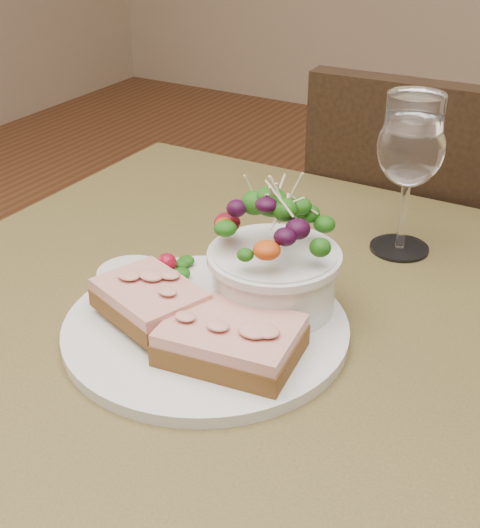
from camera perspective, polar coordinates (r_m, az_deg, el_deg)
The scene contains 9 objects.
cafe_table at distance 0.80m, azimuth 0.70°, elevation -10.98°, with size 0.80×0.80×0.75m.
chair_far at distance 1.45m, azimuth 15.02°, elevation -9.03°, with size 0.44×0.44×0.90m.
dinner_plate at distance 0.72m, azimuth -2.66°, elevation -4.99°, with size 0.28×0.28×0.01m, color silver.
sandwich_front at distance 0.67m, azimuth -0.71°, elevation -5.91°, with size 0.13×0.10×0.03m.
sandwich_back at distance 0.72m, azimuth -7.01°, elevation -2.78°, with size 0.12×0.11×0.03m.
ramekin at distance 0.75m, azimuth -8.38°, elevation -1.58°, with size 0.06×0.06×0.04m.
salad_bowl at distance 0.72m, azimuth 2.69°, elevation 0.82°, with size 0.12×0.12×0.13m.
garnish at distance 0.81m, azimuth -4.87°, elevation -0.10°, with size 0.05×0.04×0.02m.
wine_glass at distance 0.85m, azimuth 13.09°, elevation 8.47°, with size 0.08×0.08×0.18m.
Camera 1 is at (0.30, -0.53, 1.16)m, focal length 50.00 mm.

